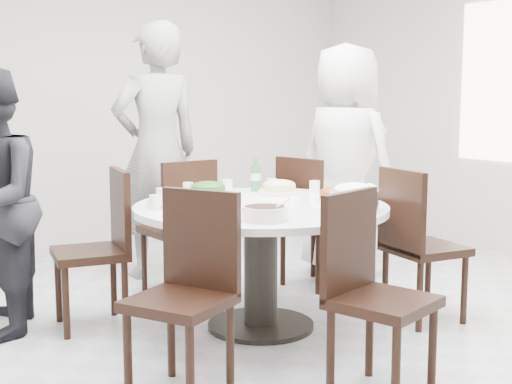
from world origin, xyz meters
TOP-DOWN VIEW (x-y plane):
  - floor at (0.00, 0.00)m, footprint 6.00×6.00m
  - wall_back at (0.00, 3.00)m, footprint 6.00×0.01m
  - dining_table at (0.00, 0.10)m, footprint 1.50×1.50m
  - chair_ne at (0.88, 0.65)m, footprint 0.49×0.49m
  - chair_n at (-0.04, 1.06)m, footprint 0.43×0.43m
  - chair_nw at (-0.83, 0.70)m, footprint 0.50×0.50m
  - chair_sw at (-0.87, -0.48)m, footprint 0.56×0.56m
  - chair_s at (-0.10, -1.02)m, footprint 0.51×0.51m
  - chair_se at (0.92, -0.35)m, footprint 0.48×0.48m
  - diner_right at (1.27, 0.77)m, footprint 0.72×0.96m
  - diner_middle at (0.07, 1.58)m, footprint 0.73×0.50m
  - dish_greens at (-0.08, 0.56)m, footprint 0.28×0.28m
  - dish_pale at (0.35, 0.38)m, footprint 0.27×0.27m
  - dish_orange at (-0.43, 0.30)m, footprint 0.24×0.24m
  - dish_redbrown at (0.43, -0.10)m, footprint 0.29×0.29m
  - dish_tofu at (-0.41, -0.09)m, footprint 0.25×0.25m
  - rice_bowl at (0.31, -0.37)m, footprint 0.27×0.27m
  - soup_bowl at (-0.28, -0.33)m, footprint 0.24×0.24m
  - beverage_bottle at (0.31, 0.60)m, footprint 0.06×0.06m
  - tea_cups at (-0.01, 0.72)m, footprint 0.07×0.07m
  - chopsticks at (0.04, 0.73)m, footprint 0.24×0.04m

SIDE VIEW (x-z plane):
  - floor at x=0.00m, z-range -0.01..0.01m
  - dining_table at x=0.00m, z-range 0.00..0.75m
  - chair_ne at x=0.88m, z-range 0.00..0.95m
  - chair_n at x=-0.04m, z-range 0.00..0.95m
  - chair_nw at x=-0.83m, z-range 0.00..0.95m
  - chair_sw at x=-0.87m, z-range 0.00..0.95m
  - chair_s at x=-0.10m, z-range 0.00..0.95m
  - chair_se at x=0.92m, z-range 0.00..0.95m
  - chopsticks at x=0.04m, z-range 0.75..0.76m
  - dish_tofu at x=-0.41m, z-range 0.75..0.81m
  - dish_orange at x=-0.43m, z-range 0.75..0.82m
  - dish_redbrown at x=0.43m, z-range 0.75..0.82m
  - dish_pale at x=0.35m, z-range 0.75..0.82m
  - dish_greens at x=-0.08m, z-range 0.75..0.82m
  - soup_bowl at x=-0.28m, z-range 0.75..0.82m
  - tea_cups at x=-0.01m, z-range 0.75..0.83m
  - rice_bowl at x=0.31m, z-range 0.75..0.87m
  - beverage_bottle at x=0.31m, z-range 0.75..0.97m
  - diner_right at x=1.27m, z-range 0.00..1.77m
  - diner_middle at x=0.07m, z-range 0.00..1.93m
  - wall_back at x=0.00m, z-range 0.00..2.80m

